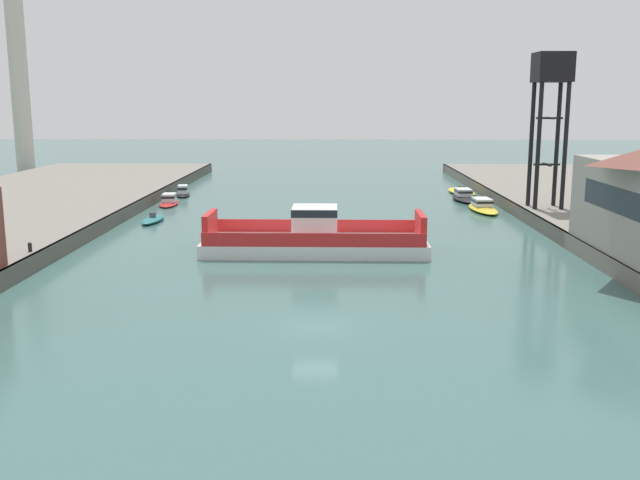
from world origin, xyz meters
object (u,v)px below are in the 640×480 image
moored_boat_near_left (483,206)px  moored_boat_far_right (153,219)px  moored_boat_mid_left (464,196)px  moored_boat_near_right (169,201)px  moored_boat_mid_right (183,192)px  smokestack_distant_a (18,68)px  moored_boat_far_left (461,191)px  crane_tower (552,85)px  chain_ferry (315,238)px

moored_boat_near_left → moored_boat_far_right: size_ratio=1.42×
moored_boat_mid_left → moored_boat_far_right: size_ratio=1.38×
moored_boat_near_right → moored_boat_far_right: bearing=-84.8°
moored_boat_mid_left → moored_boat_mid_right: (-36.45, 3.54, 0.03)m
moored_boat_mid_left → smokestack_distant_a: (-71.15, 35.97, 17.52)m
moored_boat_near_right → moored_boat_far_left: moored_boat_near_right is taller
moored_boat_far_left → smokestack_distant_a: size_ratio=0.25×
moored_boat_near_left → moored_boat_near_right: moored_boat_near_left is taller
moored_boat_mid_left → crane_tower: size_ratio=0.51×
moored_boat_mid_left → moored_boat_near_right: bearing=-172.9°
moored_boat_near_left → moored_boat_mid_right: moored_boat_mid_right is taller
chain_ferry → moored_boat_near_left: bearing=50.9°
chain_ferry → smokestack_distant_a: 87.79m
moored_boat_near_right → moored_boat_far_right: (1.15, -12.56, -0.24)m
moored_boat_near_left → moored_boat_far_left: 15.89m
moored_boat_near_right → moored_boat_near_left: bearing=-6.8°
moored_boat_near_left → crane_tower: (5.09, -6.39, 13.48)m
moored_boat_near_left → crane_tower: bearing=-51.5°
moored_boat_near_left → moored_boat_mid_right: size_ratio=1.49×
moored_boat_mid_left → moored_boat_mid_right: moored_boat_mid_right is taller
moored_boat_far_right → smokestack_distant_a: smokestack_distant_a is taller
smokestack_distant_a → chain_ferry: bearing=-52.0°
moored_boat_far_left → moored_boat_near_right: bearing=-162.9°
moored_boat_near_left → crane_tower: crane_tower is taller
crane_tower → chain_ferry: bearing=-145.0°
chain_ferry → moored_boat_far_right: size_ratio=3.14×
moored_boat_far_right → crane_tower: (40.96, 1.77, 13.74)m
moored_boat_mid_right → smokestack_distant_a: (-34.69, 32.43, 17.49)m
moored_boat_near_right → moored_boat_mid_left: 36.77m
moored_boat_mid_right → smokestack_distant_a: bearing=136.9°
moored_boat_near_right → moored_boat_far_right: 12.62m
chain_ferry → moored_boat_near_left: (18.66, 22.99, -0.62)m
chain_ferry → moored_boat_mid_left: 36.71m
moored_boat_mid_left → moored_boat_far_right: moored_boat_mid_left is taller
moored_boat_mid_left → moored_boat_far_left: moored_boat_mid_left is taller
moored_boat_near_right → smokestack_distant_a: bearing=130.6°
moored_boat_mid_right → crane_tower: 48.03m
moored_boat_near_right → crane_tower: size_ratio=0.41×
moored_boat_mid_left → moored_boat_far_right: 39.26m
chain_ferry → moored_boat_mid_right: size_ratio=3.29×
moored_boat_far_left → smokestack_distant_a: smokestack_distant_a is taller
moored_boat_near_left → chain_ferry: bearing=-129.1°
moored_boat_near_left → moored_boat_mid_right: 39.03m
moored_boat_far_right → moored_boat_near_left: bearing=12.8°
smokestack_distant_a → moored_boat_far_right: bearing=-56.0°
smokestack_distant_a → moored_boat_mid_left: bearing=-26.8°
moored_boat_far_right → moored_boat_mid_right: bearing=93.1°
chain_ferry → smokestack_distant_a: smokestack_distant_a is taller
moored_boat_far_right → chain_ferry: bearing=-40.7°
moored_boat_mid_left → smokestack_distant_a: smokestack_distant_a is taller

